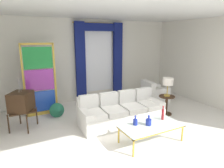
{
  "coord_description": "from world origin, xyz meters",
  "views": [
    {
      "loc": [
        -2.45,
        -3.93,
        2.34
      ],
      "look_at": [
        0.04,
        0.9,
        1.05
      ],
      "focal_mm": 31.27,
      "sensor_mm": 36.0,
      "label": 1
    }
  ],
  "objects_px": {
    "coffee_table": "(151,127)",
    "round_side_table": "(166,103)",
    "couch_white_long": "(120,112)",
    "bottle_blue_decanter": "(149,122)",
    "peacock_figurine": "(58,111)",
    "table_lamp_brass": "(168,82)",
    "stained_glass_divider": "(40,81)",
    "bottle_crystal_tall": "(163,114)",
    "vintage_tv": "(21,102)",
    "armchair_white": "(154,94)",
    "bottle_amber_squat": "(135,122)"
  },
  "relations": [
    {
      "from": "couch_white_long",
      "to": "bottle_amber_squat",
      "type": "relative_size",
      "value": 10.36
    },
    {
      "from": "bottle_amber_squat",
      "to": "table_lamp_brass",
      "type": "xyz_separation_m",
      "value": [
        1.79,
        0.93,
        0.54
      ]
    },
    {
      "from": "vintage_tv",
      "to": "peacock_figurine",
      "type": "xyz_separation_m",
      "value": [
        0.95,
        0.3,
        -0.51
      ]
    },
    {
      "from": "bottle_crystal_tall",
      "to": "armchair_white",
      "type": "distance_m",
      "value": 2.63
    },
    {
      "from": "armchair_white",
      "to": "stained_glass_divider",
      "type": "bearing_deg",
      "value": 171.5
    },
    {
      "from": "coffee_table",
      "to": "bottle_blue_decanter",
      "type": "distance_m",
      "value": 0.13
    },
    {
      "from": "bottle_blue_decanter",
      "to": "vintage_tv",
      "type": "bearing_deg",
      "value": 140.9
    },
    {
      "from": "armchair_white",
      "to": "peacock_figurine",
      "type": "relative_size",
      "value": 1.55
    },
    {
      "from": "bottle_crystal_tall",
      "to": "peacock_figurine",
      "type": "xyz_separation_m",
      "value": [
        -2.05,
        2.24,
        -0.33
      ]
    },
    {
      "from": "bottle_blue_decanter",
      "to": "vintage_tv",
      "type": "height_order",
      "value": "vintage_tv"
    },
    {
      "from": "couch_white_long",
      "to": "vintage_tv",
      "type": "xyz_separation_m",
      "value": [
        -2.47,
        0.8,
        0.42
      ]
    },
    {
      "from": "couch_white_long",
      "to": "stained_glass_divider",
      "type": "xyz_separation_m",
      "value": [
        -1.89,
        1.59,
        0.75
      ]
    },
    {
      "from": "couch_white_long",
      "to": "bottle_blue_decanter",
      "type": "height_order",
      "value": "couch_white_long"
    },
    {
      "from": "armchair_white",
      "to": "peacock_figurine",
      "type": "height_order",
      "value": "armchair_white"
    },
    {
      "from": "armchair_white",
      "to": "round_side_table",
      "type": "xyz_separation_m",
      "value": [
        -0.45,
        -1.17,
        0.07
      ]
    },
    {
      "from": "couch_white_long",
      "to": "round_side_table",
      "type": "bearing_deg",
      "value": -5.81
    },
    {
      "from": "bottle_crystal_tall",
      "to": "vintage_tv",
      "type": "height_order",
      "value": "vintage_tv"
    },
    {
      "from": "vintage_tv",
      "to": "peacock_figurine",
      "type": "relative_size",
      "value": 2.24
    },
    {
      "from": "bottle_crystal_tall",
      "to": "peacock_figurine",
      "type": "height_order",
      "value": "bottle_crystal_tall"
    },
    {
      "from": "bottle_crystal_tall",
      "to": "bottle_amber_squat",
      "type": "distance_m",
      "value": 0.76
    },
    {
      "from": "round_side_table",
      "to": "coffee_table",
      "type": "bearing_deg",
      "value": -142.89
    },
    {
      "from": "bottle_crystal_tall",
      "to": "bottle_amber_squat",
      "type": "bearing_deg",
      "value": 176.24
    },
    {
      "from": "couch_white_long",
      "to": "peacock_figurine",
      "type": "relative_size",
      "value": 3.95
    },
    {
      "from": "peacock_figurine",
      "to": "round_side_table",
      "type": "height_order",
      "value": "round_side_table"
    },
    {
      "from": "stained_glass_divider",
      "to": "couch_white_long",
      "type": "bearing_deg",
      "value": -40.15
    },
    {
      "from": "vintage_tv",
      "to": "stained_glass_divider",
      "type": "distance_m",
      "value": 1.04
    },
    {
      "from": "table_lamp_brass",
      "to": "stained_glass_divider",
      "type": "bearing_deg",
      "value": 153.05
    },
    {
      "from": "stained_glass_divider",
      "to": "round_side_table",
      "type": "relative_size",
      "value": 3.7
    },
    {
      "from": "table_lamp_brass",
      "to": "armchair_white",
      "type": "bearing_deg",
      "value": 68.81
    },
    {
      "from": "bottle_amber_squat",
      "to": "stained_glass_divider",
      "type": "xyz_separation_m",
      "value": [
        -1.66,
        2.68,
        0.57
      ]
    },
    {
      "from": "stained_glass_divider",
      "to": "peacock_figurine",
      "type": "distance_m",
      "value": 1.04
    },
    {
      "from": "armchair_white",
      "to": "table_lamp_brass",
      "type": "relative_size",
      "value": 1.63
    },
    {
      "from": "table_lamp_brass",
      "to": "bottle_blue_decanter",
      "type": "bearing_deg",
      "value": -144.76
    },
    {
      "from": "bottle_crystal_tall",
      "to": "armchair_white",
      "type": "height_order",
      "value": "armchair_white"
    },
    {
      "from": "stained_glass_divider",
      "to": "coffee_table",
      "type": "bearing_deg",
      "value": -55.67
    },
    {
      "from": "coffee_table",
      "to": "bottle_amber_squat",
      "type": "height_order",
      "value": "bottle_amber_squat"
    },
    {
      "from": "bottle_crystal_tall",
      "to": "table_lamp_brass",
      "type": "distance_m",
      "value": 1.5
    },
    {
      "from": "round_side_table",
      "to": "couch_white_long",
      "type": "bearing_deg",
      "value": 174.19
    },
    {
      "from": "coffee_table",
      "to": "round_side_table",
      "type": "height_order",
      "value": "round_side_table"
    },
    {
      "from": "armchair_white",
      "to": "bottle_crystal_tall",
      "type": "bearing_deg",
      "value": -124.6
    },
    {
      "from": "bottle_crystal_tall",
      "to": "peacock_figurine",
      "type": "distance_m",
      "value": 3.05
    },
    {
      "from": "couch_white_long",
      "to": "stained_glass_divider",
      "type": "bearing_deg",
      "value": 139.85
    },
    {
      "from": "round_side_table",
      "to": "armchair_white",
      "type": "bearing_deg",
      "value": 68.81
    },
    {
      "from": "bottle_crystal_tall",
      "to": "vintage_tv",
      "type": "xyz_separation_m",
      "value": [
        -3.0,
        1.94,
        0.17
      ]
    },
    {
      "from": "couch_white_long",
      "to": "bottle_blue_decanter",
      "type": "distance_m",
      "value": 1.25
    },
    {
      "from": "armchair_white",
      "to": "peacock_figurine",
      "type": "bearing_deg",
      "value": 178.53
    },
    {
      "from": "bottle_blue_decanter",
      "to": "stained_glass_divider",
      "type": "distance_m",
      "value": 3.46
    },
    {
      "from": "couch_white_long",
      "to": "bottle_crystal_tall",
      "type": "relative_size",
      "value": 6.75
    },
    {
      "from": "bottle_blue_decanter",
      "to": "bottle_crystal_tall",
      "type": "relative_size",
      "value": 0.69
    },
    {
      "from": "armchair_white",
      "to": "stained_glass_divider",
      "type": "relative_size",
      "value": 0.42
    }
  ]
}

